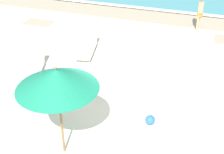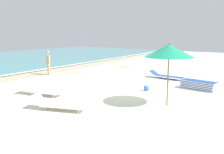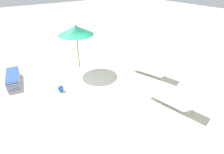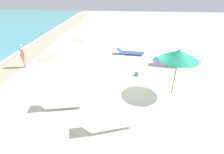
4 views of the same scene
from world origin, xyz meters
The scene contains 8 objects.
ground_plane centered at (0.00, 0.01, -0.08)m, with size 60.00×60.00×0.16m.
beach_umbrella centered at (-0.73, -1.94, 2.31)m, with size 2.02×2.02×2.64m.
lounger_stack centered at (3.02, -2.25, 0.25)m, with size 0.92×1.97×0.49m.
sun_lounger_under_umbrella centered at (-2.48, 3.90, 0.22)m, with size 1.03×2.23×0.59m.
sun_lounger_beside_umbrella centered at (-3.71, 1.43, 0.22)m, with size 1.28×2.26×0.61m.
sun_lounger_near_water_left centered at (5.12, 0.37, 0.20)m, with size 0.83×2.40×0.48m.
beachgoer_wading_adult centered at (1.85, 8.06, 1.00)m, with size 0.29×0.42×1.76m.
beach_ball centered at (1.22, -0.04, 0.15)m, with size 0.30×0.30×0.30m.
Camera 4 is at (-9.22, 0.72, 5.56)m, focal length 28.00 mm.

